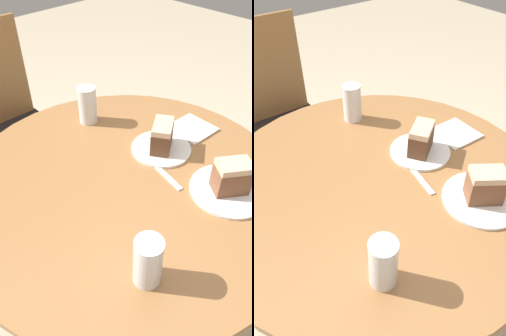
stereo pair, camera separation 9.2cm
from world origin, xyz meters
TOP-DOWN VIEW (x-y plane):
  - ground_plane at (0.00, 0.00)m, footprint 8.00×8.00m
  - table at (0.00, 0.00)m, footprint 1.09×1.09m
  - chair at (0.01, 0.89)m, footprint 0.46×0.45m
  - plate_near at (0.19, 0.02)m, footprint 0.21×0.21m
  - plate_far at (0.18, -0.27)m, footprint 0.24×0.24m
  - cake_slice_near at (0.19, 0.02)m, footprint 0.13×0.12m
  - cake_slice_far at (0.18, -0.27)m, footprint 0.12×0.12m
  - glass_lemonade at (0.13, 0.34)m, footprint 0.07×0.07m
  - glass_water at (-0.22, -0.29)m, footprint 0.07×0.07m
  - napkin_stack at (0.37, 0.02)m, footprint 0.16×0.16m
  - fork at (0.10, -0.08)m, footprint 0.05×0.17m

SIDE VIEW (x-z plane):
  - ground_plane at x=0.00m, z-range 0.00..0.00m
  - chair at x=0.01m, z-range 0.01..0.98m
  - table at x=0.00m, z-range 0.16..0.88m
  - fork at x=0.10m, z-range 0.71..0.72m
  - napkin_stack at x=0.37m, z-range 0.71..0.72m
  - plate_near at x=0.19m, z-range 0.71..0.72m
  - plate_far at x=0.18m, z-range 0.71..0.72m
  - cake_slice_near at x=0.19m, z-range 0.72..0.82m
  - cake_slice_far at x=0.18m, z-range 0.72..0.83m
  - glass_water at x=-0.22m, z-range 0.71..0.85m
  - glass_lemonade at x=0.13m, z-range 0.71..0.85m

